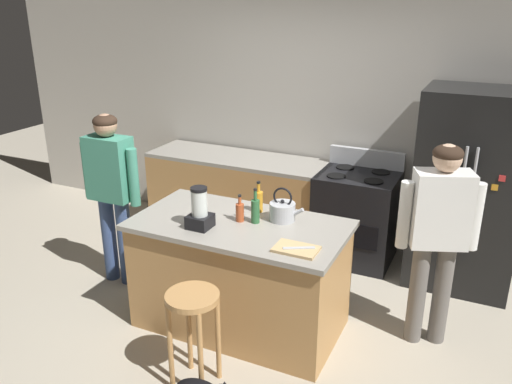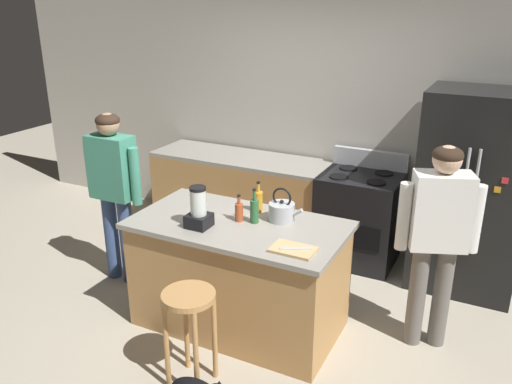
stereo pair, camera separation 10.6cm
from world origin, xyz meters
TOP-DOWN VIEW (x-y plane):
  - ground_plane at (0.00, 0.00)m, footprint 14.00×14.00m
  - back_wall at (0.00, 1.95)m, footprint 8.00×0.10m
  - kitchen_island at (0.00, 0.00)m, footprint 1.65×0.89m
  - back_counter_run at (-0.80, 1.55)m, footprint 2.00×0.64m
  - refrigerator at (1.52, 1.50)m, footprint 0.90×0.73m
  - stove_range at (0.53, 1.52)m, footprint 0.76×0.65m
  - person_by_island_left at (-1.35, 0.15)m, footprint 0.59×0.23m
  - person_by_sink_right at (1.40, 0.43)m, footprint 0.58×0.35m
  - bar_stool at (0.04, -0.76)m, footprint 0.36×0.36m
  - blender_appliance at (-0.23, -0.20)m, footprint 0.17×0.17m
  - bottle_olive_oil at (0.11, 0.06)m, footprint 0.07×0.07m
  - bottle_soda at (0.04, 0.27)m, footprint 0.07×0.07m
  - bottle_cooking_sauce at (-0.01, 0.03)m, footprint 0.06×0.06m
  - tea_kettle at (0.28, 0.19)m, footprint 0.28×0.20m
  - cutting_board at (0.56, -0.25)m, footprint 0.30×0.20m
  - chef_knife at (0.58, -0.25)m, footprint 0.21×0.13m

SIDE VIEW (x-z plane):
  - ground_plane at x=0.00m, z-range 0.00..0.00m
  - back_counter_run at x=-0.80m, z-range 0.00..0.90m
  - kitchen_island at x=0.00m, z-range 0.00..0.91m
  - stove_range at x=0.53m, z-range -0.08..1.01m
  - bar_stool at x=0.04m, z-range 0.19..0.90m
  - refrigerator at x=1.52m, z-range 0.00..1.81m
  - cutting_board at x=0.56m, z-range 0.90..0.92m
  - chef_knife at x=0.58m, z-range 0.92..0.93m
  - person_by_sink_right at x=1.40m, z-range 0.17..1.75m
  - person_by_island_left at x=-1.35m, z-range 0.17..1.76m
  - bottle_cooking_sauce at x=-0.01m, z-range 0.88..1.09m
  - tea_kettle at x=0.28m, z-range 0.85..1.12m
  - bottle_soda at x=0.04m, z-range 0.87..1.13m
  - bottle_olive_oil at x=0.11m, z-range 0.87..1.14m
  - blender_appliance at x=-0.23m, z-range 0.88..1.20m
  - back_wall at x=0.00m, z-range 0.00..2.70m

